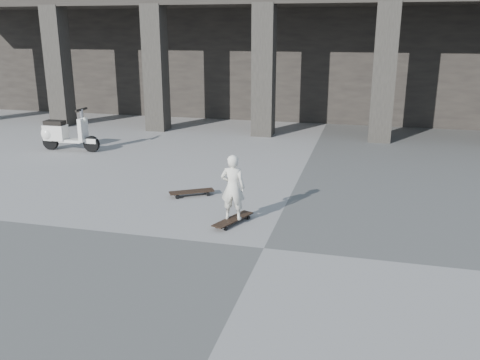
% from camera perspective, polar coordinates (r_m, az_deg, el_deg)
% --- Properties ---
extents(ground, '(90.00, 90.00, 0.00)m').
position_cam_1_polar(ground, '(7.93, 2.70, -7.66)').
color(ground, '#4A4A47').
rests_on(ground, ground).
extents(colonnade, '(28.00, 8.82, 6.00)m').
position_cam_1_polar(colonnade, '(20.91, 10.77, 15.76)').
color(colonnade, black).
rests_on(colonnade, ground).
extents(longboard, '(0.56, 0.95, 0.09)m').
position_cam_1_polar(longboard, '(8.85, -0.80, -4.48)').
color(longboard, black).
rests_on(longboard, ground).
extents(skateboard_spare, '(0.89, 0.66, 0.11)m').
position_cam_1_polar(skateboard_spare, '(10.33, -5.45, -1.36)').
color(skateboard_spare, black).
rests_on(skateboard_spare, ground).
extents(child, '(0.43, 0.29, 1.14)m').
position_cam_1_polar(child, '(8.65, -0.82, -0.82)').
color(child, silver).
rests_on(child, longboard).
extents(scooter, '(1.71, 0.55, 1.19)m').
position_cam_1_polar(scooter, '(14.95, -19.52, 4.94)').
color(scooter, black).
rests_on(scooter, ground).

